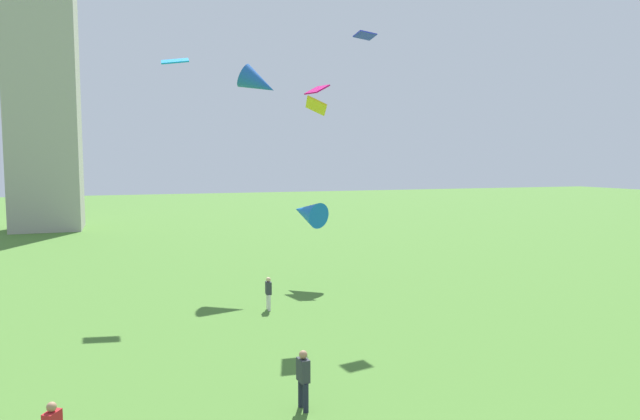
% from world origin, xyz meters
% --- Properties ---
extents(person_0, '(0.30, 0.54, 1.76)m').
position_xyz_m(person_0, '(-1.68, 7.82, 0.99)').
color(person_0, '#1E2333').
rests_on(person_0, ground_plane).
extents(person_1, '(0.26, 0.50, 1.61)m').
position_xyz_m(person_1, '(0.06, 18.66, 0.91)').
color(person_1, silver).
rests_on(person_1, ground_plane).
extents(kite_flying_0, '(1.52, 1.14, 0.58)m').
position_xyz_m(kite_flying_0, '(-3.56, 24.62, 12.64)').
color(kite_flying_0, '#108DE9').
extents(kite_flying_1, '(1.14, 0.86, 0.29)m').
position_xyz_m(kite_flying_1, '(5.25, 19.06, 13.50)').
color(kite_flying_1, '#2B32E2').
extents(kite_flying_2, '(1.21, 1.65, 0.83)m').
position_xyz_m(kite_flying_2, '(2.07, 17.40, 9.73)').
color(kite_flying_2, gold).
extents(kite_flying_4, '(2.29, 2.72, 1.78)m').
position_xyz_m(kite_flying_4, '(3.82, 24.07, 4.17)').
color(kite_flying_4, blue).
extents(kite_flying_5, '(1.36, 1.82, 0.68)m').
position_xyz_m(kite_flying_5, '(5.88, 28.14, 11.94)').
color(kite_flying_5, '#C80463').
extents(kite_flying_6, '(3.04, 2.61, 2.34)m').
position_xyz_m(kite_flying_6, '(1.65, 26.97, 12.02)').
color(kite_flying_6, blue).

